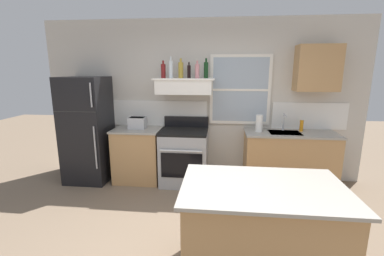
{
  "coord_description": "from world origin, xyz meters",
  "views": [
    {
      "loc": [
        0.32,
        -2.29,
        1.88
      ],
      "look_at": [
        -0.05,
        1.2,
        1.1
      ],
      "focal_mm": 24.63,
      "sensor_mm": 36.0,
      "label": 1
    }
  ],
  "objects_px": {
    "bottle_balsamic_dark": "(189,71)",
    "kitchen_island": "(261,233)",
    "bottle_clear_tall": "(171,69)",
    "refrigerator": "(87,130)",
    "paper_towel_roll": "(259,123)",
    "dish_soap_bottle": "(301,126)",
    "toaster": "(137,123)",
    "bottle_red_label_wine": "(163,71)",
    "bottle_dark_green_wine": "(206,70)",
    "bottle_champagne_gold_foil": "(181,70)",
    "bottle_rose_pink": "(197,71)",
    "stove_range": "(184,156)"
  },
  "relations": [
    {
      "from": "refrigerator",
      "to": "bottle_champagne_gold_foil",
      "type": "relative_size",
      "value": 5.71
    },
    {
      "from": "toaster",
      "to": "paper_towel_roll",
      "type": "relative_size",
      "value": 1.1
    },
    {
      "from": "toaster",
      "to": "dish_soap_bottle",
      "type": "bearing_deg",
      "value": 1.68
    },
    {
      "from": "bottle_red_label_wine",
      "to": "paper_towel_roll",
      "type": "bearing_deg",
      "value": -2.61
    },
    {
      "from": "bottle_red_label_wine",
      "to": "bottle_rose_pink",
      "type": "height_order",
      "value": "bottle_red_label_wine"
    },
    {
      "from": "bottle_red_label_wine",
      "to": "bottle_champagne_gold_foil",
      "type": "distance_m",
      "value": 0.28
    },
    {
      "from": "bottle_rose_pink",
      "to": "bottle_dark_green_wine",
      "type": "relative_size",
      "value": 0.87
    },
    {
      "from": "toaster",
      "to": "bottle_red_label_wine",
      "type": "bearing_deg",
      "value": 6.16
    },
    {
      "from": "bottle_clear_tall",
      "to": "bottle_dark_green_wine",
      "type": "distance_m",
      "value": 0.56
    },
    {
      "from": "bottle_rose_pink",
      "to": "paper_towel_roll",
      "type": "xyz_separation_m",
      "value": [
        0.99,
        -0.01,
        -0.81
      ]
    },
    {
      "from": "toaster",
      "to": "bottle_dark_green_wine",
      "type": "height_order",
      "value": "bottle_dark_green_wine"
    },
    {
      "from": "bottle_red_label_wine",
      "to": "bottle_rose_pink",
      "type": "bearing_deg",
      "value": -5.8
    },
    {
      "from": "toaster",
      "to": "bottle_champagne_gold_foil",
      "type": "height_order",
      "value": "bottle_champagne_gold_foil"
    },
    {
      "from": "refrigerator",
      "to": "bottle_champagne_gold_foil",
      "type": "distance_m",
      "value": 1.87
    },
    {
      "from": "bottle_red_label_wine",
      "to": "bottle_dark_green_wine",
      "type": "bearing_deg",
      "value": 2.71
    },
    {
      "from": "toaster",
      "to": "bottle_dark_green_wine",
      "type": "relative_size",
      "value": 0.96
    },
    {
      "from": "bottle_dark_green_wine",
      "to": "dish_soap_bottle",
      "type": "distance_m",
      "value": 1.77
    },
    {
      "from": "bottle_dark_green_wine",
      "to": "dish_soap_bottle",
      "type": "bearing_deg",
      "value": -0.11
    },
    {
      "from": "bottle_clear_tall",
      "to": "toaster",
      "type": "bearing_deg",
      "value": 179.33
    },
    {
      "from": "dish_soap_bottle",
      "to": "bottle_balsamic_dark",
      "type": "bearing_deg",
      "value": 179.66
    },
    {
      "from": "refrigerator",
      "to": "paper_towel_roll",
      "type": "bearing_deg",
      "value": 1.21
    },
    {
      "from": "toaster",
      "to": "stove_range",
      "type": "relative_size",
      "value": 0.27
    },
    {
      "from": "bottle_champagne_gold_foil",
      "to": "toaster",
      "type": "bearing_deg",
      "value": -173.28
    },
    {
      "from": "toaster",
      "to": "dish_soap_bottle",
      "type": "height_order",
      "value": "toaster"
    },
    {
      "from": "bottle_dark_green_wine",
      "to": "paper_towel_roll",
      "type": "bearing_deg",
      "value": -6.82
    },
    {
      "from": "bottle_rose_pink",
      "to": "bottle_champagne_gold_foil",
      "type": "bearing_deg",
      "value": 161.17
    },
    {
      "from": "bottle_clear_tall",
      "to": "kitchen_island",
      "type": "distance_m",
      "value": 2.77
    },
    {
      "from": "stove_range",
      "to": "bottle_champagne_gold_foil",
      "type": "relative_size",
      "value": 3.52
    },
    {
      "from": "bottle_red_label_wine",
      "to": "bottle_rose_pink",
      "type": "distance_m",
      "value": 0.56
    },
    {
      "from": "stove_range",
      "to": "kitchen_island",
      "type": "xyz_separation_m",
      "value": [
        0.96,
        -2.01,
        -0.01
      ]
    },
    {
      "from": "stove_range",
      "to": "paper_towel_roll",
      "type": "bearing_deg",
      "value": 1.79
    },
    {
      "from": "bottle_rose_pink",
      "to": "bottle_dark_green_wine",
      "type": "height_order",
      "value": "bottle_dark_green_wine"
    },
    {
      "from": "refrigerator",
      "to": "kitchen_island",
      "type": "height_order",
      "value": "refrigerator"
    },
    {
      "from": "bottle_clear_tall",
      "to": "bottle_balsamic_dark",
      "type": "relative_size",
      "value": 1.33
    },
    {
      "from": "paper_towel_roll",
      "to": "kitchen_island",
      "type": "height_order",
      "value": "paper_towel_roll"
    },
    {
      "from": "refrigerator",
      "to": "bottle_rose_pink",
      "type": "height_order",
      "value": "bottle_rose_pink"
    },
    {
      "from": "dish_soap_bottle",
      "to": "stove_range",
      "type": "bearing_deg",
      "value": -175.82
    },
    {
      "from": "bottle_red_label_wine",
      "to": "bottle_clear_tall",
      "type": "relative_size",
      "value": 0.83
    },
    {
      "from": "bottle_balsamic_dark",
      "to": "kitchen_island",
      "type": "relative_size",
      "value": 0.18
    },
    {
      "from": "bottle_balsamic_dark",
      "to": "bottle_rose_pink",
      "type": "height_order",
      "value": "bottle_rose_pink"
    },
    {
      "from": "stove_range",
      "to": "bottle_balsamic_dark",
      "type": "relative_size",
      "value": 4.34
    },
    {
      "from": "bottle_rose_pink",
      "to": "toaster",
      "type": "bearing_deg",
      "value": 179.59
    },
    {
      "from": "refrigerator",
      "to": "bottle_red_label_wine",
      "type": "bearing_deg",
      "value": 5.73
    },
    {
      "from": "dish_soap_bottle",
      "to": "bottle_rose_pink",
      "type": "bearing_deg",
      "value": -177.06
    },
    {
      "from": "bottle_champagne_gold_foil",
      "to": "bottle_red_label_wine",
      "type": "bearing_deg",
      "value": -172.39
    },
    {
      "from": "bottle_balsamic_dark",
      "to": "paper_towel_roll",
      "type": "xyz_separation_m",
      "value": [
        1.13,
        -0.11,
        -0.81
      ]
    },
    {
      "from": "bottle_dark_green_wine",
      "to": "paper_towel_roll",
      "type": "distance_m",
      "value": 1.2
    },
    {
      "from": "refrigerator",
      "to": "toaster",
      "type": "xyz_separation_m",
      "value": [
        0.85,
        0.08,
        0.12
      ]
    },
    {
      "from": "bottle_champagne_gold_foil",
      "to": "bottle_rose_pink",
      "type": "relative_size",
      "value": 1.14
    },
    {
      "from": "bottle_clear_tall",
      "to": "bottle_champagne_gold_foil",
      "type": "distance_m",
      "value": 0.17
    }
  ]
}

